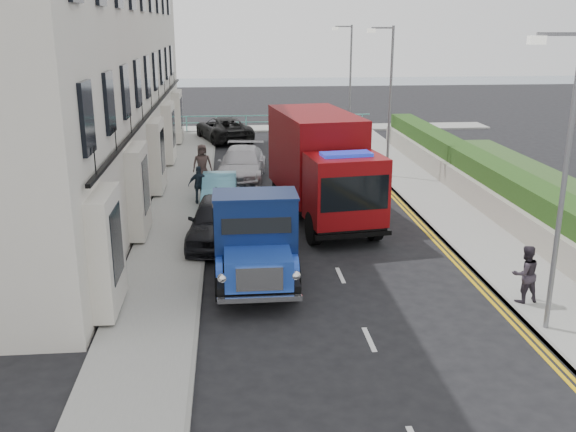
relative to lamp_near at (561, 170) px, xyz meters
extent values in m
plane|color=black|center=(-4.18, 2.00, -4.00)|extent=(120.00, 120.00, 0.00)
cube|color=gray|center=(-9.38, 11.00, -3.94)|extent=(2.40, 38.00, 0.12)
cube|color=gray|center=(1.12, 11.00, -3.94)|extent=(2.60, 38.00, 0.12)
cube|color=gray|center=(-4.18, 31.00, -3.94)|extent=(30.00, 2.50, 0.12)
plane|color=slate|center=(-4.18, 62.00, -4.00)|extent=(120.00, 120.00, 0.00)
cube|color=silver|center=(-13.68, 15.00, 3.00)|extent=(6.00, 30.00, 14.00)
cube|color=black|center=(-10.53, 15.00, -0.40)|extent=(0.12, 28.00, 0.10)
cube|color=#B2AD9E|center=(2.42, 11.00, -3.45)|extent=(0.30, 28.00, 1.00)
cube|color=#224616|center=(3.12, 11.00, -3.05)|extent=(1.20, 28.00, 1.70)
cube|color=#59B2A5|center=(-4.18, 30.20, -2.92)|extent=(13.00, 0.08, 0.06)
cube|color=#59B2A5|center=(-4.18, 30.20, -3.35)|extent=(13.00, 0.06, 0.05)
cylinder|color=slate|center=(0.12, 0.00, -0.50)|extent=(0.12, 0.12, 7.00)
cube|color=slate|center=(-0.38, 0.00, 2.90)|extent=(1.00, 0.08, 0.08)
cube|color=beige|center=(-0.88, 0.00, 2.78)|extent=(0.35, 0.18, 0.18)
cylinder|color=slate|center=(0.12, 16.00, -0.50)|extent=(0.12, 0.12, 7.00)
cube|color=slate|center=(-0.38, 16.00, 2.90)|extent=(1.00, 0.08, 0.08)
cube|color=beige|center=(-0.88, 16.00, 2.78)|extent=(0.35, 0.18, 0.18)
cylinder|color=slate|center=(0.12, 26.00, -0.50)|extent=(0.12, 0.12, 7.00)
cube|color=slate|center=(-0.38, 26.00, 2.90)|extent=(1.00, 0.08, 0.08)
cube|color=beige|center=(-0.88, 26.00, 2.78)|extent=(0.35, 0.18, 0.18)
cylinder|color=black|center=(-7.66, 2.55, -3.46)|extent=(0.29, 1.07, 1.07)
cylinder|color=black|center=(-5.70, 2.55, -3.46)|extent=(0.29, 1.07, 1.07)
cylinder|color=black|center=(-7.66, 5.66, -3.46)|extent=(0.29, 1.07, 1.07)
cylinder|color=black|center=(-5.71, 5.66, -3.46)|extent=(0.29, 1.07, 1.07)
cube|color=black|center=(-6.68, 4.10, -3.31)|extent=(2.12, 5.33, 0.20)
cube|color=blue|center=(-6.68, 2.05, -2.91)|extent=(1.72, 1.45, 0.80)
cube|color=silver|center=(-6.68, 1.31, -2.91)|extent=(1.17, 0.09, 0.61)
cube|color=navy|center=(-6.68, 3.33, -2.28)|extent=(2.22, 1.34, 1.94)
cube|color=black|center=(-6.68, 5.44, -3.05)|extent=(2.34, 3.11, 0.13)
cylinder|color=black|center=(-4.61, 6.81, -3.43)|extent=(0.48, 1.16, 1.13)
cylinder|color=black|center=(-2.48, 7.10, -3.43)|extent=(0.48, 1.16, 1.13)
cylinder|color=black|center=(-5.05, 9.95, -3.43)|extent=(0.48, 1.16, 1.13)
cylinder|color=black|center=(-2.92, 10.25, -3.43)|extent=(0.48, 1.16, 1.13)
cylinder|color=black|center=(-5.36, 12.18, -3.43)|extent=(0.48, 1.16, 1.13)
cylinder|color=black|center=(-3.23, 12.48, -3.43)|extent=(0.48, 1.16, 1.13)
cube|color=black|center=(-3.91, 9.59, -3.23)|extent=(3.31, 7.42, 0.26)
cube|color=maroon|center=(-3.55, 6.96, -2.16)|extent=(2.70, 2.26, 2.25)
cube|color=black|center=(-3.42, 6.02, -2.05)|extent=(2.24, 0.39, 1.13)
cube|color=maroon|center=(-4.07, 10.71, -1.64)|extent=(3.26, 5.62, 3.07)
imported|color=black|center=(-7.78, 7.32, -3.22)|extent=(2.26, 4.71, 1.55)
imported|color=#62B4D2|center=(-7.78, 11.91, -3.36)|extent=(1.42, 3.90, 1.28)
imported|color=#BBB9BE|center=(-6.80, 16.18, -3.24)|extent=(2.70, 5.40, 1.51)
imported|color=black|center=(-7.68, 26.80, -3.24)|extent=(3.99, 5.93, 1.51)
imported|color=#ABACB0|center=(-0.80, 27.60, -3.19)|extent=(3.30, 5.12, 1.62)
imported|color=#332C36|center=(0.22, 1.50, -3.11)|extent=(0.83, 0.69, 1.54)
imported|color=#1D2934|center=(-8.58, 11.88, -3.11)|extent=(0.92, 0.43, 1.53)
imported|color=#443431|center=(-8.58, 15.18, -2.98)|extent=(0.95, 0.69, 1.80)
camera|label=1|loc=(-7.32, -13.33, 3.14)|focal=40.00mm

